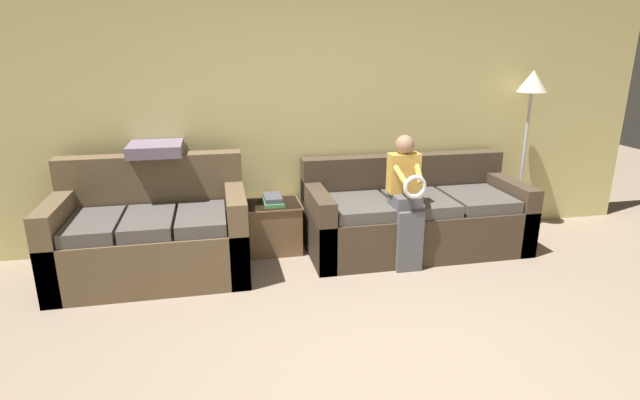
{
  "coord_description": "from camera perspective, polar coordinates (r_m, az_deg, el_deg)",
  "views": [
    {
      "loc": [
        -1.03,
        -2.09,
        1.91
      ],
      "look_at": [
        -0.25,
        1.61,
        0.74
      ],
      "focal_mm": 28.0,
      "sensor_mm": 36.0,
      "label": 1
    }
  ],
  "objects": [
    {
      "name": "couch_side",
      "position": [
        4.54,
        -18.58,
        -3.87
      ],
      "size": [
        1.59,
        0.93,
        1.0
      ],
      "color": "brown",
      "rests_on": "ground_plane"
    },
    {
      "name": "floor_lamp",
      "position": [
        5.54,
        22.93,
        10.58
      ],
      "size": [
        0.29,
        0.29,
        1.69
      ],
      "color": "#2D2B28",
      "rests_on": "ground_plane"
    },
    {
      "name": "book_stack",
      "position": [
        4.77,
        -5.39,
        0.03
      ],
      "size": [
        0.18,
        0.31,
        0.08
      ],
      "color": "#3D8451",
      "rests_on": "side_shelf"
    },
    {
      "name": "wall_back",
      "position": [
        4.96,
        0.2,
        9.77
      ],
      "size": [
        6.91,
        0.06,
        2.55
      ],
      "color": "#DBCC7F",
      "rests_on": "ground_plane"
    },
    {
      "name": "couch_main",
      "position": [
        4.97,
        10.62,
        -1.85
      ],
      "size": [
        2.09,
        0.92,
        0.87
      ],
      "color": "#473828",
      "rests_on": "ground_plane"
    },
    {
      "name": "side_shelf",
      "position": [
        4.86,
        -5.32,
        -2.98
      ],
      "size": [
        0.52,
        0.45,
        0.48
      ],
      "color": "brown",
      "rests_on": "ground_plane"
    },
    {
      "name": "throw_pillow",
      "position": [
        4.65,
        -18.27,
        5.58
      ],
      "size": [
        0.46,
        0.46,
        0.1
      ],
      "color": "slate",
      "rests_on": "couch_side"
    },
    {
      "name": "child_left_seated",
      "position": [
        4.44,
        9.83,
        0.48
      ],
      "size": [
        0.28,
        0.37,
        1.18
      ],
      "color": "#56565B",
      "rests_on": "ground_plane"
    }
  ]
}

